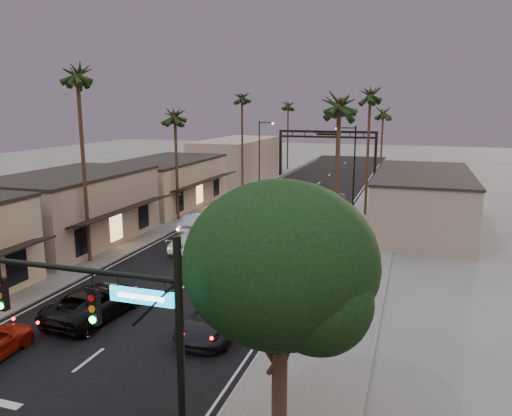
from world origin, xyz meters
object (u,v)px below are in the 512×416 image
Objects in this scene: arch at (327,142)px; oncoming_pickup at (95,302)px; palm_rb at (371,91)px; corner_tree at (283,270)px; palm_lb at (77,70)px; traffic_signal at (117,326)px; palm_rc at (383,110)px; palm_ra at (340,99)px; streetlight_left at (261,148)px; curbside_near at (217,318)px; oncoming_silver at (199,222)px; palm_far at (288,103)px; curbside_black at (271,266)px; palm_ld at (242,95)px; streetlight_right at (352,162)px; palm_lc at (175,112)px.

arch is 56.19m from oncoming_pickup.
oncoming_pickup is (-11.07, -29.94, -11.56)m from palm_rb.
palm_lb is (-18.08, 14.55, 7.41)m from corner_tree.
palm_rc is (2.91, 60.00, 5.39)m from traffic_signal.
palm_ra reaches higher than palm_rc.
palm_lb is 27.94m from palm_rb.
streetlight_left is at bearing 107.97° from corner_tree.
palm_lb is 19.65m from curbside_near.
palm_ra is at bearing 150.35° from oncoming_silver.
palm_far is at bearing 102.53° from curbside_near.
traffic_signal is 1.69× the size of curbside_black.
palm_rb is (17.20, -11.00, 0.00)m from palm_ld.
palm_far is 65.08m from oncoming_pickup.
oncoming_silver is at bearing 117.95° from curbside_near.
traffic_signal is 0.56× the size of arch.
traffic_signal is 0.97× the size of corner_tree.
streetlight_right is 1.00× the size of streetlight_left.
corner_tree reaches higher than curbside_black.
palm_ld is (-18.08, 47.55, 6.44)m from corner_tree.
streetlight_right is at bearing -95.05° from palm_rc.
corner_tree is 0.67× the size of palm_ra.
palm_lb is at bearing 128.44° from traffic_signal.
arch is at bearing 100.59° from palm_ra.
arch is 1.15× the size of palm_ra.
palm_lc is 0.86× the size of palm_rb.
curbside_near is (9.12, -18.17, -0.08)m from oncoming_silver.
corner_tree is 34.09m from palm_lc.
curbside_black is at bearing 137.46° from oncoming_silver.
corner_tree is 37.64m from streetlight_right.
palm_lc is 24.73m from oncoming_pickup.
traffic_signal is at bearing -65.94° from palm_lc.
streetlight_right reaches higher than curbside_black.
traffic_signal is at bearing -79.30° from palm_far.
oncoming_pickup is at bearing -106.89° from streetlight_right.
streetlight_left reaches higher than curbside_black.
streetlight_left reaches higher than arch.
curbside_near is at bearing -59.16° from palm_lc.
oncoming_pickup is at bearing -138.08° from palm_ra.
palm_lb is 2.48× the size of oncoming_pickup.
palm_lc is at bearing -155.06° from palm_rb.
palm_lc is 21.00m from curbside_black.
arch is at bearing -43.95° from palm_far.
palm_far is (-8.30, 8.00, 5.91)m from arch.
corner_tree reaches higher than arch.
palm_lb is (-1.68, -36.00, 8.06)m from streetlight_left.
palm_ra is 0.93× the size of palm_rb.
palm_rc is at bearing 27.62° from palm_ld.
oncoming_pickup is at bearing 129.06° from traffic_signal.
streetlight_left is 44.39m from oncoming_pickup.
oncoming_pickup is 18.56m from oncoming_silver.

